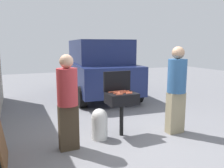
# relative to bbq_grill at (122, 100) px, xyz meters

# --- Properties ---
(ground_plane) EXTENTS (24.00, 24.00, 0.00)m
(ground_plane) POSITION_rel_bbq_grill_xyz_m (0.13, -0.28, -0.75)
(ground_plane) COLOR slate
(bbq_grill) EXTENTS (0.60, 0.44, 0.89)m
(bbq_grill) POSITION_rel_bbq_grill_xyz_m (0.00, 0.00, 0.00)
(bbq_grill) COLOR black
(bbq_grill) RESTS_ON ground
(grill_lid_open) EXTENTS (0.60, 0.05, 0.42)m
(grill_lid_open) POSITION_rel_bbq_grill_xyz_m (0.00, 0.22, 0.35)
(grill_lid_open) COLOR black
(grill_lid_open) RESTS_ON bbq_grill
(hot_dog_0) EXTENTS (0.13, 0.03, 0.03)m
(hot_dog_0) POSITION_rel_bbq_grill_xyz_m (0.15, 0.08, 0.15)
(hot_dog_0) COLOR #B74C33
(hot_dog_0) RESTS_ON bbq_grill
(hot_dog_1) EXTENTS (0.13, 0.03, 0.03)m
(hot_dog_1) POSITION_rel_bbq_grill_xyz_m (0.10, -0.03, 0.15)
(hot_dog_1) COLOR #AD4228
(hot_dog_1) RESTS_ON bbq_grill
(hot_dog_2) EXTENTS (0.13, 0.03, 0.03)m
(hot_dog_2) POSITION_rel_bbq_grill_xyz_m (-0.07, -0.08, 0.15)
(hot_dog_2) COLOR #B74C33
(hot_dog_2) RESTS_ON bbq_grill
(hot_dog_3) EXTENTS (0.13, 0.03, 0.03)m
(hot_dog_3) POSITION_rel_bbq_grill_xyz_m (0.10, -0.14, 0.15)
(hot_dog_3) COLOR #C6593D
(hot_dog_3) RESTS_ON bbq_grill
(hot_dog_4) EXTENTS (0.13, 0.04, 0.03)m
(hot_dog_4) POSITION_rel_bbq_grill_xyz_m (-0.01, 0.02, 0.15)
(hot_dog_4) COLOR #C6593D
(hot_dog_4) RESTS_ON bbq_grill
(hot_dog_5) EXTENTS (0.13, 0.04, 0.03)m
(hot_dog_5) POSITION_rel_bbq_grill_xyz_m (-0.13, -0.15, 0.15)
(hot_dog_5) COLOR #C6593D
(hot_dog_5) RESTS_ON bbq_grill
(hot_dog_6) EXTENTS (0.13, 0.03, 0.03)m
(hot_dog_6) POSITION_rel_bbq_grill_xyz_m (-0.13, -0.03, 0.15)
(hot_dog_6) COLOR #B74C33
(hot_dog_6) RESTS_ON bbq_grill
(hot_dog_7) EXTENTS (0.13, 0.03, 0.03)m
(hot_dog_7) POSITION_rel_bbq_grill_xyz_m (-0.05, 0.10, 0.15)
(hot_dog_7) COLOR #B74C33
(hot_dog_7) RESTS_ON bbq_grill
(hot_dog_8) EXTENTS (0.13, 0.03, 0.03)m
(hot_dog_8) POSITION_rel_bbq_grill_xyz_m (-0.08, 0.07, 0.15)
(hot_dog_8) COLOR #B74C33
(hot_dog_8) RESTS_ON bbq_grill
(hot_dog_9) EXTENTS (0.13, 0.03, 0.03)m
(hot_dog_9) POSITION_rel_bbq_grill_xyz_m (0.14, -0.07, 0.15)
(hot_dog_9) COLOR #AD4228
(hot_dog_9) RESTS_ON bbq_grill
(hot_dog_10) EXTENTS (0.13, 0.04, 0.03)m
(hot_dog_10) POSITION_rel_bbq_grill_xyz_m (-0.17, 0.12, 0.15)
(hot_dog_10) COLOR #C6593D
(hot_dog_10) RESTS_ON bbq_grill
(hot_dog_11) EXTENTS (0.13, 0.04, 0.03)m
(hot_dog_11) POSITION_rel_bbq_grill_xyz_m (0.08, 0.13, 0.15)
(hot_dog_11) COLOR #B74C33
(hot_dog_11) RESTS_ON bbq_grill
(hot_dog_12) EXTENTS (0.13, 0.04, 0.03)m
(hot_dog_12) POSITION_rel_bbq_grill_xyz_m (-0.04, 0.13, 0.15)
(hot_dog_12) COLOR #AD4228
(hot_dog_12) RESTS_ON bbq_grill
(propane_tank) EXTENTS (0.32, 0.32, 0.62)m
(propane_tank) POSITION_rel_bbq_grill_xyz_m (-0.48, 0.02, -0.43)
(propane_tank) COLOR silver
(propane_tank) RESTS_ON ground
(person_left) EXTENTS (0.36, 0.36, 1.70)m
(person_left) POSITION_rel_bbq_grill_xyz_m (-1.14, -0.20, 0.17)
(person_left) COLOR #3F3323
(person_left) RESTS_ON ground
(person_right) EXTENTS (0.38, 0.38, 1.82)m
(person_right) POSITION_rel_bbq_grill_xyz_m (1.11, -0.31, 0.23)
(person_right) COLOR gray
(person_right) RESTS_ON ground
(parked_minivan) EXTENTS (2.35, 4.55, 2.02)m
(parked_minivan) POSITION_rel_bbq_grill_xyz_m (0.88, 3.80, 0.27)
(parked_minivan) COLOR navy
(parked_minivan) RESTS_ON ground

